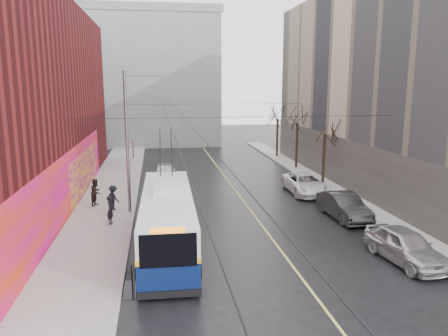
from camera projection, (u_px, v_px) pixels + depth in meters
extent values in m
plane|color=black|center=(263.00, 273.00, 19.23)|extent=(140.00, 140.00, 0.00)
cube|color=gray|center=(106.00, 205.00, 29.65)|extent=(4.00, 60.00, 0.15)
cube|color=gray|center=(343.00, 196.00, 32.22)|extent=(2.00, 60.00, 0.15)
cube|color=#BFB74C|center=(238.00, 194.00, 33.04)|extent=(0.12, 50.00, 0.01)
cube|color=#E30594|center=(69.00, 185.00, 27.05)|extent=(0.08, 28.00, 4.00)
cube|color=#8B047F|center=(85.00, 173.00, 32.96)|extent=(0.06, 12.00, 3.20)
cube|color=tan|center=(435.00, 86.00, 33.86)|extent=(14.00, 36.00, 16.00)
cube|color=#4C4742|center=(345.00, 165.00, 33.94)|extent=(0.06, 36.00, 4.00)
cube|color=gray|center=(144.00, 78.00, 60.28)|extent=(20.00, 12.00, 18.00)
cube|color=gray|center=(140.00, 6.00, 52.95)|extent=(20.50, 0.40, 1.00)
cylinder|color=slate|center=(127.00, 144.00, 27.13)|extent=(0.20, 0.20, 9.00)
cube|color=#4F0B0C|center=(133.00, 149.00, 27.24)|extent=(0.04, 0.60, 1.10)
cylinder|color=slate|center=(144.00, 75.00, 26.52)|extent=(2.40, 0.10, 0.10)
cube|color=slate|center=(163.00, 77.00, 26.70)|extent=(0.50, 0.22, 0.12)
cylinder|color=black|center=(165.00, 111.00, 32.04)|extent=(0.02, 60.00, 0.02)
cylinder|color=black|center=(179.00, 111.00, 32.19)|extent=(0.02, 60.00, 0.02)
cylinder|color=black|center=(239.00, 117.00, 23.84)|extent=(18.00, 0.02, 0.02)
cylinder|color=black|center=(206.00, 104.00, 39.36)|extent=(18.00, 0.02, 0.02)
cylinder|color=black|center=(324.00, 160.00, 35.71)|extent=(0.24, 0.24, 4.20)
cylinder|color=black|center=(297.00, 146.00, 42.48)|extent=(0.24, 0.24, 4.48)
cylinder|color=black|center=(277.00, 138.00, 49.28)|extent=(0.24, 0.24, 4.37)
cube|color=black|center=(136.00, 281.00, 18.44)|extent=(1.95, 3.31, 0.01)
ellipsoid|color=slate|center=(198.00, 102.00, 27.36)|extent=(0.44, 0.20, 0.12)
ellipsoid|color=slate|center=(227.00, 101.00, 26.83)|extent=(0.44, 0.20, 0.12)
ellipsoid|color=slate|center=(165.00, 125.00, 27.98)|extent=(0.44, 0.20, 0.12)
cube|color=#091746|center=(168.00, 231.00, 21.99)|extent=(2.68, 11.32, 1.41)
cube|color=silver|center=(167.00, 206.00, 21.74)|extent=(2.68, 11.32, 1.22)
cube|color=gold|center=(167.00, 218.00, 21.86)|extent=(2.71, 11.36, 0.21)
cube|color=black|center=(168.00, 251.00, 16.28)|extent=(2.16, 0.08, 1.31)
cube|color=black|center=(167.00, 184.00, 27.26)|extent=(2.16, 0.08, 1.13)
cube|color=black|center=(142.00, 209.00, 21.60)|extent=(0.25, 10.33, 0.94)
cube|color=black|center=(192.00, 207.00, 21.92)|extent=(0.25, 10.33, 0.94)
cube|color=silver|center=(167.00, 187.00, 22.51)|extent=(1.37, 2.84, 0.28)
cube|color=black|center=(169.00, 294.00, 16.57)|extent=(2.44, 0.16, 0.28)
cylinder|color=black|center=(139.00, 271.00, 18.26)|extent=(0.30, 0.94, 0.94)
cylinder|color=black|center=(198.00, 268.00, 18.57)|extent=(0.30, 0.94, 0.94)
cylinder|color=black|center=(147.00, 218.00, 25.57)|extent=(0.30, 0.94, 0.94)
cylinder|color=black|center=(188.00, 216.00, 25.89)|extent=(0.30, 0.94, 0.94)
cylinder|color=black|center=(160.00, 151.00, 25.41)|extent=(0.12, 3.26, 2.31)
cylinder|color=black|center=(172.00, 151.00, 25.50)|extent=(0.12, 3.26, 2.31)
imported|color=#AFAFB4|center=(406.00, 246.00, 20.24)|extent=(2.38, 4.85, 1.59)
imported|color=#29292B|center=(344.00, 206.00, 26.84)|extent=(1.90, 4.85, 1.57)
imported|color=white|center=(306.00, 184.00, 33.03)|extent=(2.54, 5.45, 1.51)
imported|color=#B2B3B8|center=(165.00, 172.00, 37.04)|extent=(2.21, 4.79, 1.59)
imported|color=black|center=(111.00, 210.00, 25.37)|extent=(0.47, 0.66, 1.67)
imported|color=black|center=(96.00, 192.00, 29.21)|extent=(0.93, 1.05, 1.82)
imported|color=black|center=(113.00, 198.00, 28.23)|extent=(1.14, 1.17, 1.61)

